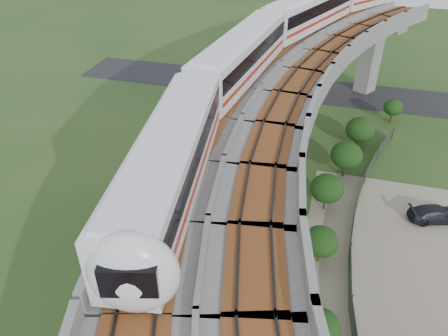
% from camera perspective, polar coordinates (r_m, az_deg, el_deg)
% --- Properties ---
extents(ground, '(160.00, 160.00, 0.00)m').
position_cam_1_polar(ground, '(35.28, 2.07, -8.85)').
color(ground, '#274A1D').
rests_on(ground, ground).
extents(dirt_lot, '(18.00, 26.00, 0.04)m').
position_cam_1_polar(dirt_lot, '(34.37, 25.25, -14.51)').
color(dirt_lot, gray).
rests_on(dirt_lot, ground).
extents(asphalt_road, '(60.00, 8.00, 0.03)m').
position_cam_1_polar(asphalt_road, '(60.46, 9.07, 10.26)').
color(asphalt_road, '#232326').
rests_on(asphalt_road, ground).
extents(viaduct, '(19.58, 73.98, 11.40)m').
position_cam_1_polar(viaduct, '(29.36, 9.73, 2.91)').
color(viaduct, '#99968E').
rests_on(viaduct, ground).
extents(metro_train, '(18.47, 59.77, 3.64)m').
position_cam_1_polar(metro_train, '(40.27, 9.79, 16.71)').
color(metro_train, white).
rests_on(metro_train, ground).
extents(fence, '(3.87, 38.73, 1.50)m').
position_cam_1_polar(fence, '(34.52, 18.28, -10.49)').
color(fence, '#2D382D').
rests_on(fence, ground).
extents(tree_0, '(2.17, 2.17, 2.80)m').
position_cam_1_polar(tree_0, '(53.82, 21.23, 7.39)').
color(tree_0, '#382314').
rests_on(tree_0, ground).
extents(tree_1, '(3.01, 3.01, 3.23)m').
position_cam_1_polar(tree_1, '(47.61, 17.38, 4.81)').
color(tree_1, '#382314').
rests_on(tree_1, ground).
extents(tree_2, '(2.96, 2.96, 3.63)m').
position_cam_1_polar(tree_2, '(41.97, 15.69, 1.62)').
color(tree_2, '#382314').
rests_on(tree_2, ground).
extents(tree_3, '(2.80, 2.80, 3.40)m').
position_cam_1_polar(tree_3, '(37.43, 13.30, -2.62)').
color(tree_3, '#382314').
rests_on(tree_3, ground).
extents(tree_4, '(2.56, 2.56, 3.11)m').
position_cam_1_polar(tree_4, '(32.61, 12.52, -9.35)').
color(tree_4, '#382314').
rests_on(tree_4, ground).
extents(tree_5, '(2.44, 2.44, 2.84)m').
position_cam_1_polar(tree_5, '(27.98, 12.43, -19.64)').
color(tree_5, '#382314').
rests_on(tree_5, ground).
extents(car_dark, '(4.85, 3.14, 1.31)m').
position_cam_1_polar(car_dark, '(40.24, 25.97, -5.40)').
color(car_dark, black).
rests_on(car_dark, dirt_lot).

